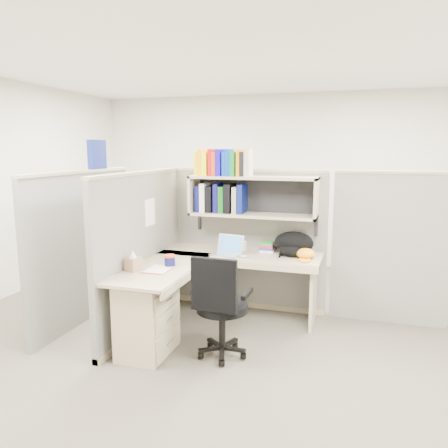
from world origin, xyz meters
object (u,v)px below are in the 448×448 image
(laptop, at_px, (226,245))
(task_chair, at_px, (221,322))
(desk, at_px, (175,300))
(backpack, at_px, (293,244))
(snack_canister, at_px, (170,260))

(laptop, xyz_separation_m, task_chair, (0.21, -0.86, -0.50))
(desk, xyz_separation_m, backpack, (0.97, 0.92, 0.41))
(backpack, relative_size, task_chair, 0.44)
(backpack, distance_m, snack_canister, 1.34)
(desk, bearing_deg, backpack, 43.61)
(task_chair, bearing_deg, laptop, 104.04)
(desk, height_order, laptop, laptop)
(snack_canister, relative_size, task_chair, 0.11)
(task_chair, bearing_deg, backpack, 66.73)
(backpack, bearing_deg, task_chair, -103.72)
(laptop, relative_size, task_chair, 0.32)
(desk, bearing_deg, task_chair, -17.50)
(desk, height_order, task_chair, task_chair)
(task_chair, bearing_deg, snack_canister, 154.47)
(laptop, relative_size, backpack, 0.73)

